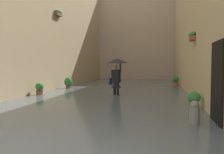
% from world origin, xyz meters
% --- Properties ---
extents(ground_plane, '(60.00, 60.00, 0.00)m').
position_xyz_m(ground_plane, '(0.00, -10.13, 0.00)').
color(ground_plane, gray).
extents(flood_water, '(8.28, 26.26, 0.16)m').
position_xyz_m(flood_water, '(0.00, -10.13, 0.08)').
color(flood_water, '#515B60').
rests_on(flood_water, ground_plane).
extents(building_facade_right, '(2.04, 24.26, 10.05)m').
position_xyz_m(building_facade_right, '(4.64, -10.13, 5.03)').
color(building_facade_right, tan).
rests_on(building_facade_right, ground_plane).
extents(building_facade_far, '(11.08, 1.80, 8.78)m').
position_xyz_m(building_facade_far, '(0.00, -21.16, 4.39)').
color(building_facade_far, tan).
rests_on(building_facade_far, ground_plane).
extents(person_wading, '(1.11, 1.11, 1.99)m').
position_xyz_m(person_wading, '(-0.31, -8.09, 1.43)').
color(person_wading, black).
rests_on(person_wading, ground_plane).
extents(potted_plant_near_left, '(0.41, 0.41, 0.85)m').
position_xyz_m(potted_plant_near_left, '(-3.43, -13.92, 0.44)').
color(potted_plant_near_left, '#9E563D').
rests_on(potted_plant_near_left, ground_plane).
extents(potted_plant_mid_right, '(0.39, 0.39, 0.74)m').
position_xyz_m(potted_plant_mid_right, '(3.38, -7.47, 0.40)').
color(potted_plant_mid_right, brown).
rests_on(potted_plant_mid_right, ground_plane).
extents(potted_plant_far_left, '(0.43, 0.43, 0.71)m').
position_xyz_m(potted_plant_far_left, '(-3.46, -5.41, 0.41)').
color(potted_plant_far_left, '#66605B').
rests_on(potted_plant_far_left, ground_plane).
extents(potted_plant_far_right, '(0.50, 0.50, 0.84)m').
position_xyz_m(potted_plant_far_right, '(3.24, -10.73, 0.47)').
color(potted_plant_far_right, '#9E563D').
rests_on(potted_plant_far_right, ground_plane).
extents(mooring_bollard, '(0.24, 0.24, 0.74)m').
position_xyz_m(mooring_bollard, '(-3.16, -3.17, 0.37)').
color(mooring_bollard, gray).
rests_on(mooring_bollard, ground_plane).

